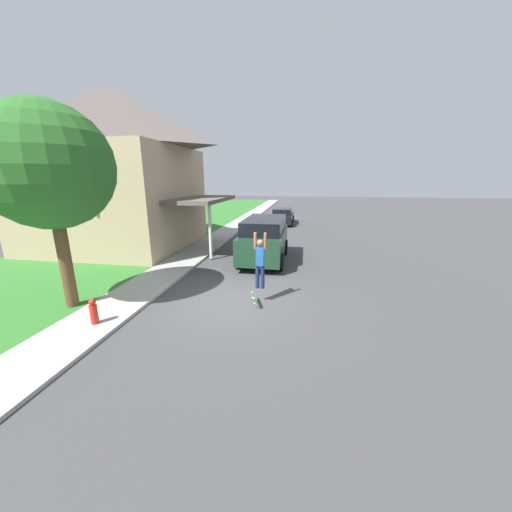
# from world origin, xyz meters

# --- Properties ---
(ground_plane) EXTENTS (120.00, 120.00, 0.00)m
(ground_plane) POSITION_xyz_m (0.00, 0.00, 0.00)
(ground_plane) COLOR #3D3D3F
(lawn) EXTENTS (10.00, 80.00, 0.08)m
(lawn) POSITION_xyz_m (-8.00, 6.00, 0.04)
(lawn) COLOR #2D6B28
(lawn) RESTS_ON ground_plane
(sidewalk) EXTENTS (1.80, 80.00, 0.10)m
(sidewalk) POSITION_xyz_m (-3.60, 6.00, 0.05)
(sidewalk) COLOR #9E9E99
(sidewalk) RESTS_ON ground_plane
(house) EXTENTS (10.84, 8.30, 8.66)m
(house) POSITION_xyz_m (-8.55, 6.60, 4.60)
(house) COLOR tan
(house) RESTS_ON lawn
(lawn_tree_near) EXTENTS (3.53, 3.53, 6.00)m
(lawn_tree_near) POSITION_xyz_m (-4.94, -1.38, 4.29)
(lawn_tree_near) COLOR brown
(lawn_tree_near) RESTS_ON lawn
(suv_parked) EXTENTS (2.14, 4.74, 2.12)m
(suv_parked) POSITION_xyz_m (0.31, 5.04, 1.12)
(suv_parked) COLOR #193823
(suv_parked) RESTS_ON ground_plane
(car_down_street) EXTENTS (1.98, 4.51, 1.40)m
(car_down_street) POSITION_xyz_m (0.27, 17.37, 0.69)
(car_down_street) COLOR black
(car_down_street) RESTS_ON ground_plane
(skateboarder) EXTENTS (0.41, 0.21, 1.85)m
(skateboarder) POSITION_xyz_m (0.88, 0.01, 1.46)
(skateboarder) COLOR #192347
(skateboarder) RESTS_ON ground_plane
(skateboard) EXTENTS (0.31, 0.77, 0.25)m
(skateboard) POSITION_xyz_m (0.74, -0.22, 0.26)
(skateboard) COLOR #337F3D
(skateboard) RESTS_ON ground_plane
(fire_hydrant) EXTENTS (0.20, 0.20, 0.73)m
(fire_hydrant) POSITION_xyz_m (-3.39, -2.35, 0.45)
(fire_hydrant) COLOR red
(fire_hydrant) RESTS_ON sidewalk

